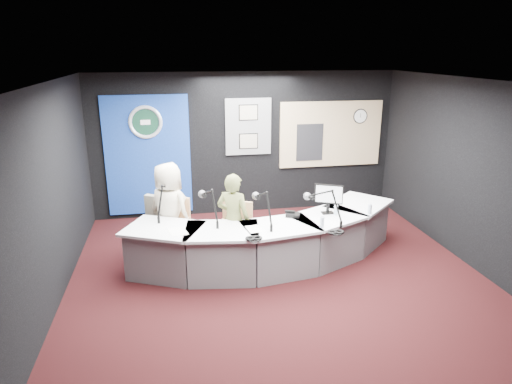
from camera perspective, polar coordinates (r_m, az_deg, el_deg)
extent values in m
plane|color=black|center=(6.77, 2.96, -10.86)|extent=(6.00, 6.00, 0.00)
cube|color=silver|center=(5.97, 3.39, 13.52)|extent=(6.00, 6.00, 0.02)
cube|color=black|center=(9.08, -1.30, 6.00)|extent=(6.00, 0.02, 2.80)
cube|color=black|center=(3.61, 14.67, -13.25)|extent=(6.00, 0.02, 2.80)
cube|color=black|center=(6.26, -24.60, -0.96)|extent=(0.02, 6.00, 2.80)
cube|color=black|center=(7.50, 26.04, 1.72)|extent=(0.02, 6.00, 2.80)
cube|color=navy|center=(8.98, -13.35, 4.42)|extent=(1.60, 0.05, 2.30)
torus|color=silver|center=(8.82, -13.66, 8.47)|extent=(0.63, 0.07, 0.63)
cylinder|color=#0D3121|center=(8.83, -13.65, 8.48)|extent=(0.48, 0.01, 0.48)
cube|color=slate|center=(9.00, -0.97, 8.16)|extent=(0.90, 0.04, 1.10)
cube|color=gray|center=(8.92, -0.95, 9.90)|extent=(0.34, 0.02, 0.27)
cube|color=gray|center=(9.02, -0.93, 6.37)|extent=(0.34, 0.02, 0.27)
cube|color=tan|center=(9.46, 9.33, 7.16)|extent=(2.12, 0.06, 1.32)
cube|color=#FFC7A1|center=(9.45, 9.35, 7.15)|extent=(2.00, 0.02, 1.20)
cube|color=black|center=(9.32, 6.72, 6.18)|extent=(0.55, 0.02, 0.75)
cylinder|color=white|center=(9.59, 12.91, 9.22)|extent=(0.28, 0.01, 0.28)
cube|color=#6B695B|center=(7.52, -11.89, -3.05)|extent=(0.48, 0.35, 0.70)
imported|color=beige|center=(7.26, -10.79, -2.39)|extent=(0.90, 0.86, 1.56)
imported|color=brown|center=(6.94, -2.83, -3.50)|extent=(0.63, 0.57, 1.46)
cube|color=black|center=(7.12, 9.04, -0.23)|extent=(0.45, 0.23, 0.33)
cube|color=black|center=(7.02, 4.63, -2.86)|extent=(0.25, 0.23, 0.05)
torus|color=black|center=(6.47, 9.97, -4.97)|extent=(0.20, 0.20, 0.03)
torus|color=black|center=(6.18, -0.29, -5.80)|extent=(0.22, 0.22, 0.04)
cube|color=white|center=(6.53, -9.77, -4.88)|extent=(0.30, 0.38, 0.00)
cube|color=white|center=(6.52, -0.24, -4.65)|extent=(0.23, 0.30, 0.00)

